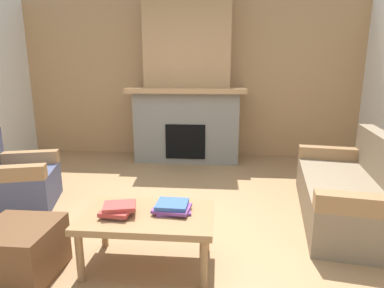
{
  "coord_description": "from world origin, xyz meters",
  "views": [
    {
      "loc": [
        0.53,
        -2.68,
        1.48
      ],
      "look_at": [
        0.25,
        0.62,
        0.72
      ],
      "focal_mm": 29.48,
      "sensor_mm": 36.0,
      "label": 1
    }
  ],
  "objects_px": {
    "fireplace": "(188,91)",
    "ottoman": "(20,252)",
    "couch": "(352,191)",
    "coffee_table": "(147,220)",
    "armchair": "(13,181)"
  },
  "relations": [
    {
      "from": "fireplace",
      "to": "couch",
      "type": "height_order",
      "value": "fireplace"
    },
    {
      "from": "coffee_table",
      "to": "ottoman",
      "type": "relative_size",
      "value": 1.92
    },
    {
      "from": "fireplace",
      "to": "couch",
      "type": "xyz_separation_m",
      "value": [
        1.91,
        -2.15,
        -0.88
      ]
    },
    {
      "from": "fireplace",
      "to": "couch",
      "type": "distance_m",
      "value": 3.0
    },
    {
      "from": "armchair",
      "to": "coffee_table",
      "type": "distance_m",
      "value": 1.99
    },
    {
      "from": "couch",
      "to": "coffee_table",
      "type": "bearing_deg",
      "value": -152.39
    },
    {
      "from": "fireplace",
      "to": "ottoman",
      "type": "xyz_separation_m",
      "value": [
        -0.9,
        -3.36,
        -0.96
      ]
    },
    {
      "from": "coffee_table",
      "to": "fireplace",
      "type": "bearing_deg",
      "value": 90.1
    },
    {
      "from": "couch",
      "to": "ottoman",
      "type": "distance_m",
      "value": 3.06
    },
    {
      "from": "armchair",
      "to": "ottoman",
      "type": "relative_size",
      "value": 1.81
    },
    {
      "from": "fireplace",
      "to": "couch",
      "type": "bearing_deg",
      "value": -48.35
    },
    {
      "from": "fireplace",
      "to": "ottoman",
      "type": "relative_size",
      "value": 5.19
    },
    {
      "from": "fireplace",
      "to": "ottoman",
      "type": "distance_m",
      "value": 3.61
    },
    {
      "from": "couch",
      "to": "fireplace",
      "type": "bearing_deg",
      "value": 131.65
    },
    {
      "from": "armchair",
      "to": "coffee_table",
      "type": "xyz_separation_m",
      "value": [
        1.74,
        -0.97,
        0.08
      ]
    }
  ]
}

